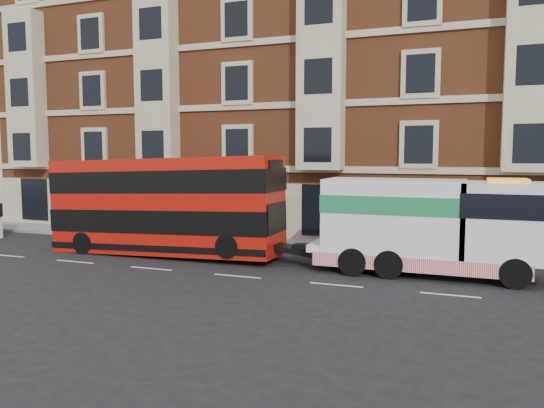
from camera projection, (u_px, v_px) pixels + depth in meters
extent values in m
plane|color=black|center=(237.00, 276.00, 20.96)|extent=(120.00, 120.00, 0.00)
cube|color=slate|center=(296.00, 244.00, 27.94)|extent=(90.00, 3.00, 0.15)
cube|color=brown|center=(341.00, 89.00, 33.91)|extent=(45.00, 12.00, 18.00)
cylinder|color=black|center=(184.00, 204.00, 28.65)|extent=(0.14, 0.14, 4.00)
cube|color=black|center=(183.00, 165.00, 28.45)|extent=(0.35, 0.15, 0.50)
cube|color=#AE1309|center=(164.00, 205.00, 25.23)|extent=(11.38, 2.54, 4.47)
cube|color=black|center=(165.00, 219.00, 25.29)|extent=(11.42, 2.60, 1.07)
cube|color=black|center=(164.00, 181.00, 25.12)|extent=(11.42, 2.60, 1.02)
cylinder|color=black|center=(84.00, 243.00, 25.70)|extent=(1.06, 0.33, 1.06)
cylinder|color=black|center=(114.00, 236.00, 27.84)|extent=(1.06, 0.33, 1.06)
cylinder|color=black|center=(227.00, 246.00, 22.95)|extent=(1.06, 0.33, 1.06)
cylinder|color=black|center=(248.00, 239.00, 25.08)|extent=(1.06, 0.33, 1.06)
cube|color=white|center=(424.00, 251.00, 21.13)|extent=(9.15, 2.34, 0.30)
cube|color=white|center=(506.00, 221.00, 19.97)|extent=(3.25, 2.54, 2.95)
cube|color=white|center=(394.00, 216.00, 21.43)|extent=(5.49, 2.54, 2.95)
cube|color=#1C7E45|center=(394.00, 203.00, 21.39)|extent=(5.54, 2.58, 0.71)
cube|color=red|center=(419.00, 259.00, 21.24)|extent=(8.13, 2.60, 0.56)
cylinder|color=black|center=(515.00, 273.00, 18.95)|extent=(1.12, 0.36, 1.12)
cylinder|color=black|center=(511.00, 261.00, 21.09)|extent=(1.12, 0.36, 1.12)
cylinder|color=black|center=(389.00, 264.00, 20.53)|extent=(1.12, 0.41, 1.12)
cylinder|color=black|center=(397.00, 254.00, 22.67)|extent=(1.12, 0.41, 1.12)
cylinder|color=black|center=(353.00, 262.00, 21.03)|extent=(1.12, 0.41, 1.12)
cylinder|color=black|center=(364.00, 252.00, 23.17)|extent=(1.12, 0.41, 1.12)
imported|color=black|center=(66.00, 218.00, 32.15)|extent=(0.67, 0.51, 1.65)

